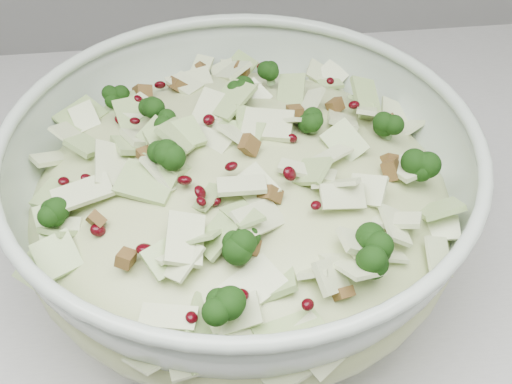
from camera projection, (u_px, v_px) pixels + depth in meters
mixing_bowl at (241, 206)px, 0.57m from camera, size 0.47×0.47×0.15m
salad at (241, 184)px, 0.55m from camera, size 0.46×0.46×0.15m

